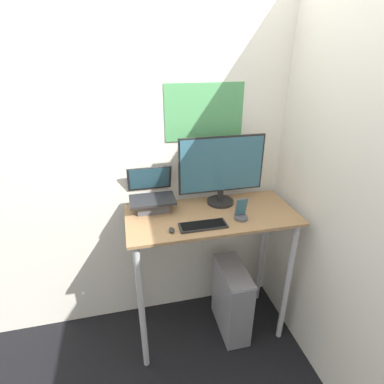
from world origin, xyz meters
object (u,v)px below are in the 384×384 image
object	(u,v)px
keyboard	(203,225)
computer_tower	(232,299)
monitor	(221,170)
mouse	(172,230)
laptop	(152,199)
cell_phone	(241,214)

from	to	relation	value
keyboard	computer_tower	xyz separation A→B (m)	(0.28, 0.10, -0.78)
monitor	mouse	distance (m)	0.57
laptop	keyboard	xyz separation A→B (m)	(0.28, -0.32, -0.07)
cell_phone	computer_tower	xyz separation A→B (m)	(0.01, 0.07, -0.81)
keyboard	laptop	bearing A→B (deg)	131.92
laptop	keyboard	world-z (taller)	laptop
monitor	keyboard	world-z (taller)	monitor
laptop	monitor	xyz separation A→B (m)	(0.49, -0.02, 0.18)
keyboard	computer_tower	world-z (taller)	keyboard
laptop	mouse	world-z (taller)	laptop
monitor	mouse	bearing A→B (deg)	-143.24
laptop	cell_phone	world-z (taller)	laptop
computer_tower	keyboard	bearing A→B (deg)	-159.39
keyboard	mouse	size ratio (longest dim) A/B	5.46
monitor	keyboard	bearing A→B (deg)	-125.50
mouse	computer_tower	bearing A→B (deg)	13.94
monitor	keyboard	distance (m)	0.43
keyboard	computer_tower	size ratio (longest dim) A/B	0.51
cell_phone	laptop	bearing A→B (deg)	153.10
laptop	cell_phone	bearing A→B (deg)	-26.90
computer_tower	cell_phone	bearing A→B (deg)	-95.50
monitor	mouse	world-z (taller)	monitor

